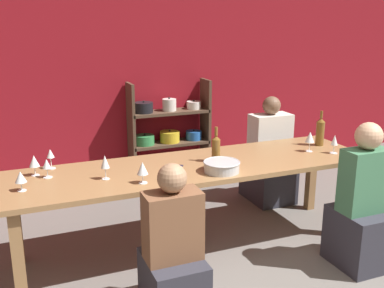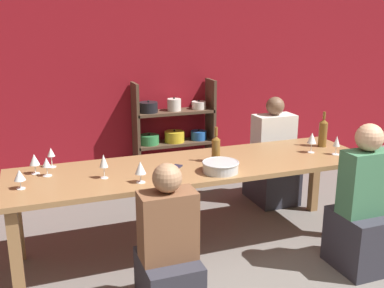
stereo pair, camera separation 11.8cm
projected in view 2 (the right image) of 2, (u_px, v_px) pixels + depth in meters
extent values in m
cube|color=maroon|center=(147.00, 69.00, 5.56)|extent=(8.80, 0.06, 2.70)
cube|color=#4C3828|center=(136.00, 132.00, 5.50)|extent=(0.04, 0.30, 1.21)
cube|color=#4C3828|center=(210.00, 126.00, 5.84)|extent=(0.04, 0.30, 1.21)
cube|color=#4C3828|center=(175.00, 173.00, 5.83)|extent=(0.99, 0.30, 0.04)
cylinder|color=red|center=(150.00, 171.00, 5.70)|extent=(0.26, 0.26, 0.11)
sphere|color=black|center=(150.00, 165.00, 5.68)|extent=(0.02, 0.02, 0.02)
cylinder|color=silver|center=(175.00, 167.00, 5.80)|extent=(0.24, 0.24, 0.13)
sphere|color=black|center=(175.00, 161.00, 5.78)|extent=(0.02, 0.02, 0.02)
cube|color=#4C3828|center=(175.00, 143.00, 5.72)|extent=(0.99, 0.30, 0.04)
cylinder|color=#338447|center=(149.00, 140.00, 5.59)|extent=(0.24, 0.24, 0.12)
sphere|color=black|center=(149.00, 134.00, 5.57)|extent=(0.02, 0.02, 0.02)
cylinder|color=gold|center=(174.00, 137.00, 5.70)|extent=(0.25, 0.25, 0.14)
sphere|color=black|center=(174.00, 130.00, 5.68)|extent=(0.02, 0.02, 0.02)
cylinder|color=#235BAD|center=(199.00, 135.00, 5.81)|extent=(0.20, 0.20, 0.11)
sphere|color=black|center=(199.00, 130.00, 5.79)|extent=(0.02, 0.02, 0.02)
cube|color=#4C3828|center=(174.00, 112.00, 5.61)|extent=(0.99, 0.30, 0.04)
cylinder|color=black|center=(148.00, 107.00, 5.48)|extent=(0.23, 0.23, 0.13)
sphere|color=black|center=(148.00, 101.00, 5.46)|extent=(0.02, 0.02, 0.02)
cylinder|color=silver|center=(174.00, 105.00, 5.59)|extent=(0.17, 0.17, 0.15)
sphere|color=black|center=(174.00, 98.00, 5.56)|extent=(0.02, 0.02, 0.02)
cylinder|color=silver|center=(199.00, 105.00, 5.70)|extent=(0.18, 0.18, 0.10)
sphere|color=black|center=(199.00, 100.00, 5.69)|extent=(0.02, 0.02, 0.02)
cube|color=olive|center=(196.00, 167.00, 3.75)|extent=(3.05, 0.85, 0.04)
cube|color=olive|center=(16.00, 259.00, 3.06)|extent=(0.08, 0.08, 0.74)
cube|color=olive|center=(360.00, 201.00, 4.02)|extent=(0.08, 0.08, 0.74)
cube|color=olive|center=(17.00, 218.00, 3.68)|extent=(0.08, 0.08, 0.74)
cube|color=olive|center=(314.00, 177.00, 4.65)|extent=(0.08, 0.08, 0.74)
cylinder|color=#B7BABC|center=(221.00, 167.00, 3.55)|extent=(0.28, 0.28, 0.08)
torus|color=#B7BABC|center=(221.00, 162.00, 3.53)|extent=(0.29, 0.29, 0.01)
cylinder|color=brown|center=(216.00, 151.00, 3.78)|extent=(0.07, 0.07, 0.19)
cone|color=brown|center=(216.00, 138.00, 3.75)|extent=(0.07, 0.07, 0.03)
cylinder|color=brown|center=(216.00, 131.00, 3.74)|extent=(0.03, 0.03, 0.08)
cylinder|color=brown|center=(323.00, 135.00, 4.24)|extent=(0.08, 0.08, 0.23)
cone|color=brown|center=(324.00, 121.00, 4.21)|extent=(0.08, 0.08, 0.04)
cylinder|color=brown|center=(324.00, 115.00, 4.19)|extent=(0.03, 0.03, 0.07)
cylinder|color=white|center=(21.00, 189.00, 3.20)|extent=(0.06, 0.06, 0.00)
cylinder|color=white|center=(20.00, 184.00, 3.19)|extent=(0.01, 0.01, 0.06)
cone|color=white|center=(19.00, 175.00, 3.17)|extent=(0.08, 0.08, 0.08)
cylinder|color=maroon|center=(20.00, 178.00, 3.18)|extent=(0.04, 0.04, 0.03)
cylinder|color=white|center=(141.00, 182.00, 3.32)|extent=(0.07, 0.07, 0.00)
cylinder|color=white|center=(141.00, 178.00, 3.32)|extent=(0.01, 0.01, 0.07)
cone|color=white|center=(140.00, 168.00, 3.29)|extent=(0.08, 0.08, 0.09)
cylinder|color=maroon|center=(140.00, 171.00, 3.30)|extent=(0.05, 0.05, 0.04)
cylinder|color=white|center=(105.00, 178.00, 3.42)|extent=(0.06, 0.06, 0.00)
cylinder|color=white|center=(104.00, 172.00, 3.40)|extent=(0.01, 0.01, 0.09)
cone|color=white|center=(104.00, 161.00, 3.38)|extent=(0.07, 0.07, 0.10)
cylinder|color=beige|center=(104.00, 164.00, 3.39)|extent=(0.04, 0.04, 0.04)
cylinder|color=white|center=(52.00, 167.00, 3.67)|extent=(0.07, 0.07, 0.00)
cylinder|color=white|center=(52.00, 161.00, 3.66)|extent=(0.01, 0.01, 0.09)
cone|color=white|center=(51.00, 152.00, 3.64)|extent=(0.06, 0.06, 0.07)
cylinder|color=white|center=(36.00, 174.00, 3.51)|extent=(0.06, 0.06, 0.00)
cylinder|color=white|center=(35.00, 169.00, 3.50)|extent=(0.01, 0.01, 0.07)
cone|color=white|center=(34.00, 159.00, 3.48)|extent=(0.08, 0.08, 0.09)
cylinder|color=beige|center=(35.00, 162.00, 3.49)|extent=(0.04, 0.04, 0.04)
cylinder|color=white|center=(311.00, 152.00, 4.08)|extent=(0.06, 0.06, 0.00)
cylinder|color=white|center=(311.00, 148.00, 4.06)|extent=(0.01, 0.01, 0.08)
cone|color=white|center=(312.00, 138.00, 4.04)|extent=(0.08, 0.08, 0.10)
cylinder|color=maroon|center=(312.00, 141.00, 4.05)|extent=(0.05, 0.05, 0.04)
cylinder|color=white|center=(336.00, 154.00, 4.01)|extent=(0.07, 0.07, 0.00)
cylinder|color=white|center=(336.00, 150.00, 4.00)|extent=(0.01, 0.01, 0.07)
cone|color=white|center=(337.00, 141.00, 3.98)|extent=(0.06, 0.06, 0.09)
cylinder|color=maroon|center=(337.00, 144.00, 3.99)|extent=(0.03, 0.03, 0.04)
cylinder|color=white|center=(48.00, 176.00, 3.46)|extent=(0.07, 0.07, 0.00)
cylinder|color=white|center=(47.00, 171.00, 3.45)|extent=(0.01, 0.01, 0.07)
cone|color=white|center=(46.00, 162.00, 3.43)|extent=(0.06, 0.06, 0.07)
cylinder|color=beige|center=(47.00, 164.00, 3.44)|extent=(0.03, 0.03, 0.03)
cube|color=#1E2338|center=(175.00, 168.00, 3.64)|extent=(0.15, 0.16, 0.01)
cube|color=#2D2D38|center=(169.00, 284.00, 3.05)|extent=(0.37, 0.47, 0.41)
cube|color=brown|center=(168.00, 225.00, 2.93)|extent=(0.37, 0.21, 0.47)
sphere|color=#9E7556|center=(167.00, 178.00, 2.84)|extent=(0.19, 0.19, 0.19)
cube|color=#2D2D38|center=(271.00, 181.00, 4.95)|extent=(0.44, 0.55, 0.45)
cube|color=silver|center=(274.00, 138.00, 4.82)|extent=(0.44, 0.24, 0.51)
sphere|color=brown|center=(275.00, 106.00, 4.73)|extent=(0.19, 0.19, 0.19)
cube|color=#2D2D38|center=(358.00, 240.00, 3.59)|extent=(0.36, 0.45, 0.47)
cube|color=#3D7551|center=(365.00, 183.00, 3.46)|extent=(0.36, 0.20, 0.51)
sphere|color=tan|center=(369.00, 137.00, 3.36)|extent=(0.21, 0.21, 0.21)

